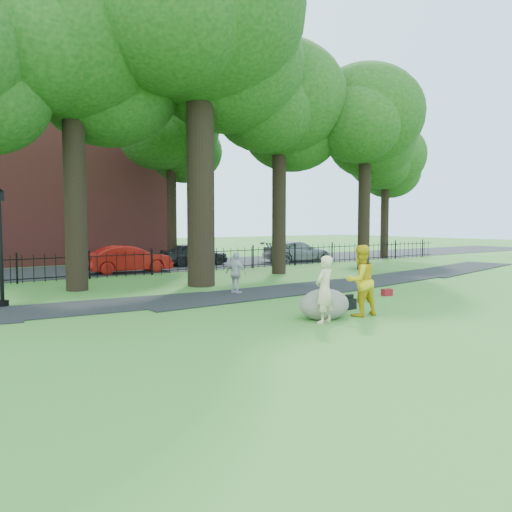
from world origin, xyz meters
TOP-DOWN VIEW (x-y plane):
  - ground at (0.00, 0.00)m, footprint 120.00×120.00m
  - footpath at (1.00, 3.90)m, footprint 36.07×3.85m
  - street at (0.00, 16.00)m, footprint 80.00×7.00m
  - iron_fence at (0.00, 12.00)m, footprint 44.00×0.04m
  - brick_building at (-4.00, 24.00)m, footprint 18.00×8.00m
  - big_tree at (0.13, 7.09)m, footprint 10.08×8.61m
  - tree_row at (0.52, 8.40)m, footprint 26.82×7.96m
  - woman at (-0.96, -1.32)m, footprint 0.73×0.58m
  - man at (0.50, -1.19)m, footprint 1.04×0.86m
  - pedestrian at (-0.07, 4.27)m, footprint 0.67×0.95m
  - boulder at (-0.55, -0.88)m, footprint 1.56×1.23m
  - lamppost at (-7.40, 6.04)m, footprint 0.36×0.36m
  - backpack at (1.00, -0.26)m, footprint 0.43×0.28m
  - red_bag at (4.03, 0.87)m, footprint 0.39×0.28m
  - red_sedan at (-0.57, 13.56)m, footprint 4.31×1.68m
  - grey_car at (4.18, 15.50)m, footprint 4.11×1.94m
  - silver_car at (10.86, 14.04)m, footprint 4.81×2.49m

SIDE VIEW (x-z plane):
  - ground at x=0.00m, z-range 0.00..0.00m
  - footpath at x=1.00m, z-range -0.01..0.01m
  - street at x=0.00m, z-range -0.01..0.01m
  - red_bag at x=4.03m, z-range 0.00..0.24m
  - backpack at x=1.00m, z-range 0.00..0.31m
  - boulder at x=-0.55m, z-range 0.00..0.86m
  - iron_fence at x=0.00m, z-range 0.00..1.20m
  - silver_car at x=10.86m, z-range 0.00..1.33m
  - grey_car at x=4.18m, z-range 0.00..1.36m
  - red_sedan at x=-0.57m, z-range 0.00..1.40m
  - pedestrian at x=-0.07m, z-range 0.00..1.50m
  - woman at x=-0.96m, z-range 0.00..1.74m
  - man at x=0.50m, z-range 0.00..1.96m
  - lamppost at x=-7.40m, z-range -0.04..3.62m
  - brick_building at x=-4.00m, z-range 0.00..12.00m
  - tree_row at x=0.52m, z-range 1.94..14.36m
  - big_tree at x=0.13m, z-range 2.96..17.33m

